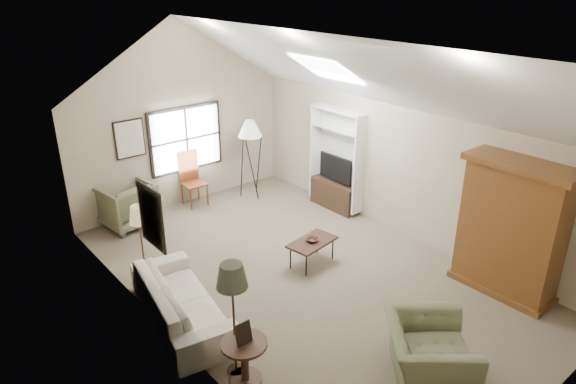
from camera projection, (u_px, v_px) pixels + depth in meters
room_shell at (305, 87)px, 7.52m from camera, size 5.01×8.01×4.00m
window at (186, 139)px, 11.07m from camera, size 1.72×0.08×1.42m
skylight at (327, 69)px, 8.92m from camera, size 0.80×1.20×0.52m
wall_art at (139, 174)px, 8.37m from camera, size 1.97×3.71×0.88m
armoire at (512, 229)px, 7.94m from camera, size 0.60×1.50×2.20m
tv_alcove at (337, 158)px, 10.84m from camera, size 0.32×1.30×2.10m
media_console at (334, 195)px, 11.16m from camera, size 0.34×1.18×0.60m
tv_panel at (336, 168)px, 10.92m from camera, size 0.05×0.90×0.55m
sofa at (181, 300)px, 7.50m from camera, size 1.32×2.47×0.68m
armchair_near at (429, 353)px, 6.40m from camera, size 1.54×1.55×0.76m
armchair_far at (126, 205)px, 10.34m from camera, size 1.08×1.11×0.90m
coffee_table at (312, 252)px, 9.02m from camera, size 0.95×0.62×0.45m
bowl at (312, 240)px, 8.92m from camera, size 0.24×0.24×0.05m
side_table at (245, 361)px, 6.39m from camera, size 0.68×0.68×0.59m
side_chair at (194, 179)px, 11.20m from camera, size 0.48×0.48×1.21m
tripod_lamp at (251, 159)px, 11.51m from camera, size 0.61×0.61×1.83m
dark_lamp at (234, 319)px, 6.33m from camera, size 0.45×0.45×1.63m
tan_lamp at (142, 246)px, 8.20m from camera, size 0.34×0.34×1.47m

